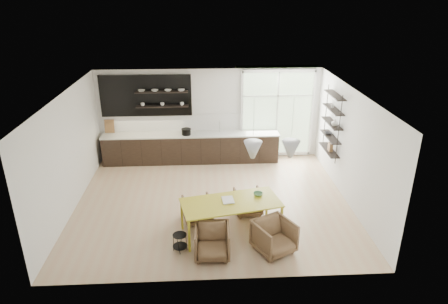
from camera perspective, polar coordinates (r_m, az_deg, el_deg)
room at (r=10.93m, az=1.17°, el=2.52°), size 7.02×6.01×2.91m
kitchen_run at (r=12.70m, az=-5.12°, el=1.22°), size 5.54×0.69×2.75m
right_shelving at (r=11.47m, az=15.16°, el=3.72°), size 0.26×1.22×1.90m
dining_table at (r=8.92m, az=0.99°, el=-7.47°), size 2.34×1.43×0.79m
armchair_back_left at (r=9.61m, az=-3.81°, el=-8.19°), size 0.77×0.78×0.60m
armchair_back_right at (r=9.93m, az=3.45°, el=-7.09°), size 0.71×0.73×0.60m
armchair_front_left at (r=8.44m, az=-1.70°, el=-12.69°), size 0.74×0.76×0.68m
armchair_front_right at (r=8.62m, az=7.18°, el=-11.93°), size 1.02×1.03×0.70m
wire_stool at (r=8.67m, az=-6.33°, el=-12.43°), size 0.31×0.31×0.40m
table_book at (r=8.92m, az=-0.25°, el=-6.95°), size 0.29×0.37×0.03m
table_bowl at (r=9.19m, az=4.89°, el=-6.00°), size 0.25×0.25×0.07m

